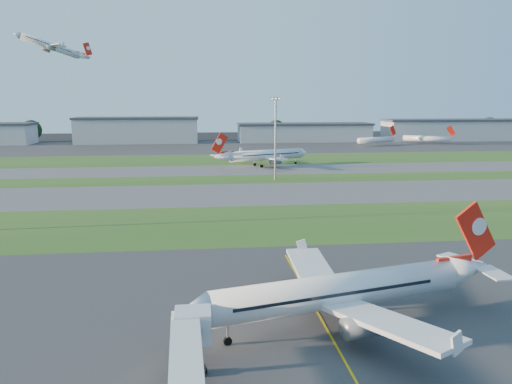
{
  "coord_description": "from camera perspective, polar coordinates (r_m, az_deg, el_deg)",
  "views": [
    {
      "loc": [
        -8.48,
        -46.91,
        24.9
      ],
      "look_at": [
        2.34,
        49.64,
        7.0
      ],
      "focal_mm": 35.0,
      "sensor_mm": 36.0,
      "label": 1
    }
  ],
  "objects": [
    {
      "name": "apron_far",
      "position": [
        273.18,
        -4.61,
        5.18
      ],
      "size": [
        400.0,
        80.0,
        0.01
      ],
      "primitive_type": "cube",
      "color": "#333335",
      "rests_on": "ground"
    },
    {
      "name": "apron_near",
      "position": [
        53.78,
        3.57,
        -17.16
      ],
      "size": [
        300.0,
        70.0,
        0.01
      ],
      "primitive_type": "cube",
      "color": "#333335",
      "rests_on": "ground"
    },
    {
      "name": "tree_mid_west",
      "position": [
        313.7,
        -8.55,
        6.84
      ],
      "size": [
        9.9,
        9.9,
        10.8
      ],
      "color": "black",
      "rests_on": "ground"
    },
    {
      "name": "grass_strip_c",
      "position": [
        213.53,
        -4.09,
        3.72
      ],
      "size": [
        300.0,
        40.0,
        0.01
      ],
      "primitive_type": "cube",
      "color": "#29531B",
      "rests_on": "ground"
    },
    {
      "name": "airliner_taxiing",
      "position": [
        190.97,
        1.1,
        4.22
      ],
      "size": [
        36.33,
        30.86,
        12.01
      ],
      "rotation": [
        0.0,
        0.0,
        3.53
      ],
      "color": "silver",
      "rests_on": "ground"
    },
    {
      "name": "yellow_line",
      "position": [
        54.79,
        8.96,
        -16.72
      ],
      "size": [
        0.25,
        60.0,
        0.02
      ],
      "primitive_type": "cube",
      "color": "gold",
      "rests_on": "ground"
    },
    {
      "name": "hangar_far_east",
      "position": [
        343.82,
        22.16,
        6.63
      ],
      "size": [
        96.9,
        23.0,
        13.2
      ],
      "color": "#A9ACB1",
      "rests_on": "ground"
    },
    {
      "name": "hangar_west",
      "position": [
        304.6,
        -13.37,
        6.91
      ],
      "size": [
        71.4,
        23.0,
        15.2
      ],
      "color": "#A9ACB1",
      "rests_on": "ground"
    },
    {
      "name": "airliner_departing",
      "position": [
        271.38,
        -22.4,
        15.15
      ],
      "size": [
        30.79,
        26.42,
        10.62
      ],
      "rotation": [
        0.0,
        0.0,
        0.5
      ],
      "color": "silver"
    },
    {
      "name": "taxiway_a",
      "position": [
        134.5,
        -2.67,
        -0.24
      ],
      "size": [
        300.0,
        32.0,
        0.01
      ],
      "primitive_type": "cube",
      "color": "#515154",
      "rests_on": "ground"
    },
    {
      "name": "tree_west",
      "position": [
        333.25,
        -24.29,
        6.47
      ],
      "size": [
        12.1,
        12.1,
        13.2
      ],
      "color": "black",
      "rests_on": "ground"
    },
    {
      "name": "tree_far_east",
      "position": [
        372.57,
        25.09,
        6.78
      ],
      "size": [
        12.65,
        12.65,
        13.8
      ],
      "color": "black",
      "rests_on": "ground"
    },
    {
      "name": "airliner_parked",
      "position": [
        57.15,
        9.72,
        -11.11
      ],
      "size": [
        36.3,
        30.42,
        11.53
      ],
      "rotation": [
        0.0,
        0.0,
        0.25
      ],
      "color": "silver",
      "rests_on": "ground"
    },
    {
      "name": "taxiway_b",
      "position": [
        180.83,
        -3.65,
        2.5
      ],
      "size": [
        300.0,
        26.0,
        0.01
      ],
      "primitive_type": "cube",
      "color": "#515154",
      "rests_on": "ground"
    },
    {
      "name": "ground",
      "position": [
        53.78,
        3.57,
        -17.16
      ],
      "size": [
        700.0,
        700.0,
        0.0
      ],
      "primitive_type": "plane",
      "color": "black",
      "rests_on": "ground"
    },
    {
      "name": "hangar_east",
      "position": [
        309.11,
        5.51,
        6.82
      ],
      "size": [
        81.6,
        23.0,
        11.2
      ],
      "color": "#A9ACB1",
      "rests_on": "ground"
    },
    {
      "name": "light_mast_centre",
      "position": [
        157.0,
        2.23,
        6.75
      ],
      "size": [
        3.2,
        0.7,
        25.8
      ],
      "color": "gray",
      "rests_on": "ground"
    },
    {
      "name": "grass_strip_b",
      "position": [
        159.1,
        -3.26,
        1.42
      ],
      "size": [
        300.0,
        18.0,
        0.01
      ],
      "primitive_type": "cube",
      "color": "#29531B",
      "rests_on": "ground"
    },
    {
      "name": "mini_jet_near",
      "position": [
        286.8,
        13.59,
        5.83
      ],
      "size": [
        26.53,
        14.14,
        9.48
      ],
      "rotation": [
        0.0,
        0.0,
        0.45
      ],
      "color": "silver",
      "rests_on": "ground"
    },
    {
      "name": "tree_east",
      "position": [
        337.84,
        15.16,
        6.9
      ],
      "size": [
        10.45,
        10.45,
        11.4
      ],
      "color": "black",
      "rests_on": "ground"
    },
    {
      "name": "grass_strip_a",
      "position": [
        102.35,
        -1.45,
        -3.64
      ],
      "size": [
        300.0,
        34.0,
        0.01
      ],
      "primitive_type": "cube",
      "color": "#29531B",
      "rests_on": "ground"
    },
    {
      "name": "tree_mid_east",
      "position": [
        320.12,
        2.34,
        7.19
      ],
      "size": [
        11.55,
        11.55,
        12.6
      ],
      "color": "black",
      "rests_on": "ground"
    },
    {
      "name": "mini_jet_far",
      "position": [
        304.97,
        18.94,
        5.81
      ],
      "size": [
        24.49,
        17.73,
        9.48
      ],
      "rotation": [
        0.0,
        0.0,
        -0.61
      ],
      "color": "silver",
      "rests_on": "ground"
    }
  ]
}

